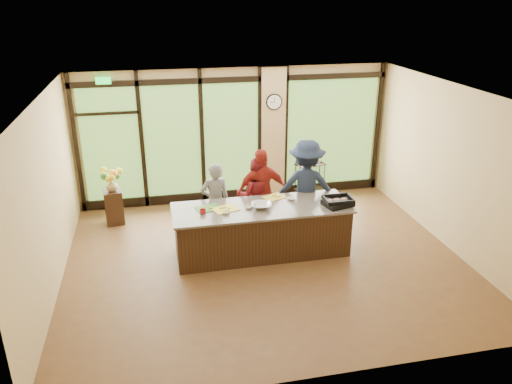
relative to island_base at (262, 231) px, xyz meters
name	(u,v)px	position (x,y,z in m)	size (l,w,h in m)	color
floor	(265,260)	(0.00, -0.30, -0.44)	(7.00, 7.00, 0.00)	brown
ceiling	(266,94)	(0.00, -0.30, 2.56)	(7.00, 7.00, 0.00)	white
back_wall	(235,136)	(0.00, 2.70, 1.06)	(7.00, 7.00, 0.00)	tan
left_wall	(47,199)	(-3.50, -0.30, 1.06)	(6.00, 6.00, 0.00)	tan
right_wall	(452,168)	(3.50, -0.30, 1.06)	(6.00, 6.00, 0.00)	tan
window_wall	(243,140)	(0.16, 2.65, 0.95)	(6.90, 0.12, 3.00)	tan
island_base	(262,231)	(0.00, 0.00, 0.00)	(3.10, 1.00, 0.88)	black
countertop	(262,208)	(0.00, 0.00, 0.46)	(3.20, 1.10, 0.04)	slate
wall_clock	(274,102)	(0.85, 2.57, 1.81)	(0.36, 0.04, 0.36)	black
cook_left	(215,202)	(-0.74, 0.74, 0.34)	(0.57, 0.37, 1.55)	slate
cook_midleft	(256,196)	(0.08, 0.86, 0.34)	(0.76, 0.59, 1.56)	maroon
cook_midright	(262,192)	(0.18, 0.80, 0.43)	(1.02, 0.42, 1.74)	maroon
cook_right	(306,187)	(1.04, 0.68, 0.51)	(1.23, 0.71, 1.90)	#1B243B
roasting_pan	(338,203)	(1.36, -0.22, 0.52)	(0.49, 0.38, 0.09)	black
mixing_bowl	(261,206)	(-0.02, -0.05, 0.52)	(0.36, 0.36, 0.09)	silver
cutting_board_left	(208,208)	(-0.95, 0.12, 0.49)	(0.42, 0.32, 0.01)	#3D822F
cutting_board_center	(226,209)	(-0.65, 0.02, 0.49)	(0.43, 0.32, 0.01)	yellow
cutting_board_right	(274,197)	(0.33, 0.39, 0.49)	(0.39, 0.29, 0.01)	yellow
prep_bowl_near	(226,213)	(-0.67, -0.16, 0.50)	(0.14, 0.14, 0.04)	silver
prep_bowl_mid	(249,207)	(-0.24, -0.02, 0.50)	(0.14, 0.14, 0.04)	silver
prep_bowl_far	(291,199)	(0.60, 0.21, 0.50)	(0.14, 0.14, 0.04)	silver
red_ramekin	(203,212)	(-1.07, -0.08, 0.52)	(0.11, 0.11, 0.09)	#A7101C
flower_stand	(114,207)	(-2.71, 1.86, -0.08)	(0.36, 0.36, 0.72)	black
flower_vase	(112,185)	(-2.71, 1.86, 0.41)	(0.23, 0.23, 0.25)	olive
bar_cart	(310,175)	(1.70, 2.45, 0.09)	(0.73, 0.53, 0.89)	black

